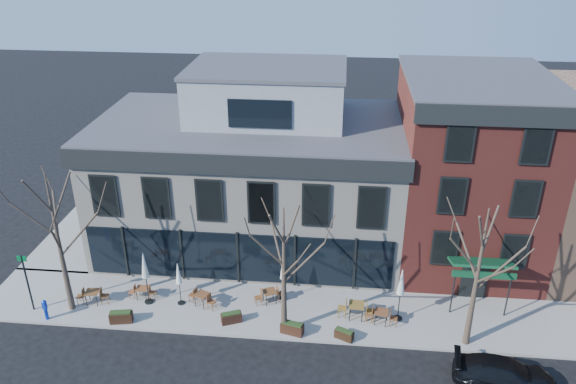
# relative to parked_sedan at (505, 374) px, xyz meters

# --- Properties ---
(ground) EXTENTS (120.00, 120.00, 0.00)m
(ground) POSITION_rel_parked_sedan_xyz_m (-13.19, 6.47, -0.65)
(ground) COLOR black
(ground) RESTS_ON ground
(sidewalk_front) EXTENTS (33.50, 4.70, 0.15)m
(sidewalk_front) POSITION_rel_parked_sedan_xyz_m (-9.94, 4.32, -0.58)
(sidewalk_front) COLOR gray
(sidewalk_front) RESTS_ON ground
(sidewalk_side) EXTENTS (4.50, 12.00, 0.15)m
(sidewalk_side) POSITION_rel_parked_sedan_xyz_m (-24.44, 12.47, -0.58)
(sidewalk_side) COLOR gray
(sidewalk_side) RESTS_ON ground
(corner_building) EXTENTS (18.39, 10.39, 11.10)m
(corner_building) POSITION_rel_parked_sedan_xyz_m (-13.12, 11.54, 4.07)
(corner_building) COLOR beige
(corner_building) RESTS_ON ground
(red_brick_building) EXTENTS (8.20, 11.78, 11.18)m
(red_brick_building) POSITION_rel_parked_sedan_xyz_m (-0.19, 11.45, 4.98)
(red_brick_building) COLOR maroon
(red_brick_building) RESTS_ON ground
(tree_corner) EXTENTS (3.93, 3.98, 7.92)m
(tree_corner) POSITION_rel_parked_sedan_xyz_m (-21.68, 3.26, 3.59)
(tree_corner) COLOR #382B21
(tree_corner) RESTS_ON sidewalk_front
(tree_mid) EXTENTS (3.50, 3.55, 7.04)m
(tree_mid) POSITION_rel_parked_sedan_xyz_m (-10.18, 2.57, 3.14)
(tree_mid) COLOR #382B21
(tree_mid) RESTS_ON sidewalk_front
(tree_right) EXTENTS (3.72, 3.77, 7.48)m
(tree_right) POSITION_rel_parked_sedan_xyz_m (-1.18, 2.57, 3.37)
(tree_right) COLOR #382B21
(tree_right) RESTS_ON sidewalk_front
(sign_pole) EXTENTS (0.50, 0.10, 3.40)m
(sign_pole) POSITION_rel_parked_sedan_xyz_m (-23.69, 2.97, 1.42)
(sign_pole) COLOR black
(sign_pole) RESTS_ON sidewalk_front
(parked_sedan) EXTENTS (4.72, 2.44, 1.31)m
(parked_sedan) POSITION_rel_parked_sedan_xyz_m (0.00, 0.00, 0.00)
(parked_sedan) COLOR black
(parked_sedan) RESTS_ON ground
(call_box) EXTENTS (0.24, 0.24, 1.22)m
(call_box) POSITION_rel_parked_sedan_xyz_m (-22.58, 2.27, 0.14)
(call_box) COLOR #0D2AAE
(call_box) RESTS_ON sidewalk_front
(cafe_set_0) EXTENTS (1.77, 0.78, 0.91)m
(cafe_set_0) POSITION_rel_parked_sedan_xyz_m (-20.73, 3.83, -0.04)
(cafe_set_0) COLOR brown
(cafe_set_0) RESTS_ON sidewalk_front
(cafe_set_1) EXTENTS (1.54, 0.63, 0.81)m
(cafe_set_1) POSITION_rel_parked_sedan_xyz_m (-18.20, 4.51, -0.09)
(cafe_set_1) COLOR brown
(cafe_set_1) RESTS_ON sidewalk_front
(cafe_set_2) EXTENTS (1.71, 1.08, 0.89)m
(cafe_set_2) POSITION_rel_parked_sedan_xyz_m (-14.79, 4.21, -0.05)
(cafe_set_2) COLOR brown
(cafe_set_2) RESTS_ON sidewalk_front
(cafe_set_3) EXTENTS (1.72, 1.08, 0.89)m
(cafe_set_3) POSITION_rel_parked_sedan_xyz_m (-11.21, 4.84, -0.05)
(cafe_set_3) COLOR brown
(cafe_set_3) RESTS_ON sidewalk_front
(cafe_set_4) EXTENTS (2.00, 0.85, 1.04)m
(cafe_set_4) POSITION_rel_parked_sedan_xyz_m (-6.55, 3.97, 0.03)
(cafe_set_4) COLOR brown
(cafe_set_4) RESTS_ON sidewalk_front
(cafe_set_5) EXTENTS (1.74, 0.79, 0.89)m
(cafe_set_5) POSITION_rel_parked_sedan_xyz_m (-5.28, 3.66, -0.05)
(cafe_set_5) COLOR brown
(cafe_set_5) RESTS_ON sidewalk_front
(umbrella_0) EXTENTS (0.50, 0.50, 3.12)m
(umbrella_0) POSITION_rel_parked_sedan_xyz_m (-17.76, 4.19, 1.70)
(umbrella_0) COLOR black
(umbrella_0) RESTS_ON sidewalk_front
(umbrella_1) EXTENTS (0.41, 0.41, 2.54)m
(umbrella_1) POSITION_rel_parked_sedan_xyz_m (-15.99, 4.26, 1.29)
(umbrella_1) COLOR black
(umbrella_1) RESTS_ON sidewalk_front
(umbrella_2) EXTENTS (0.41, 0.41, 2.54)m
(umbrella_2) POSITION_rel_parked_sedan_xyz_m (-10.53, 5.23, 1.29)
(umbrella_2) COLOR black
(umbrella_2) RESTS_ON sidewalk_front
(umbrella_4) EXTENTS (0.49, 0.49, 3.05)m
(umbrella_4) POSITION_rel_parked_sedan_xyz_m (-4.39, 4.09, 1.65)
(umbrella_4) COLOR black
(umbrella_4) RESTS_ON sidewalk_front
(planter_0) EXTENTS (1.21, 0.66, 0.64)m
(planter_0) POSITION_rel_parked_sedan_xyz_m (-18.64, 2.43, -0.19)
(planter_0) COLOR black
(planter_0) RESTS_ON sidewalk_front
(planter_1) EXTENTS (1.13, 0.80, 0.59)m
(planter_1) POSITION_rel_parked_sedan_xyz_m (-12.96, 2.97, -0.21)
(planter_1) COLOR black
(planter_1) RESTS_ON sidewalk_front
(planter_2) EXTENTS (1.22, 0.73, 0.64)m
(planter_2) POSITION_rel_parked_sedan_xyz_m (-9.77, 2.42, -0.19)
(planter_2) COLOR #321B10
(planter_2) RESTS_ON sidewalk_front
(planter_3) EXTENTS (1.02, 0.74, 0.53)m
(planter_3) POSITION_rel_parked_sedan_xyz_m (-7.16, 2.27, -0.24)
(planter_3) COLOR black
(planter_3) RESTS_ON sidewalk_front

